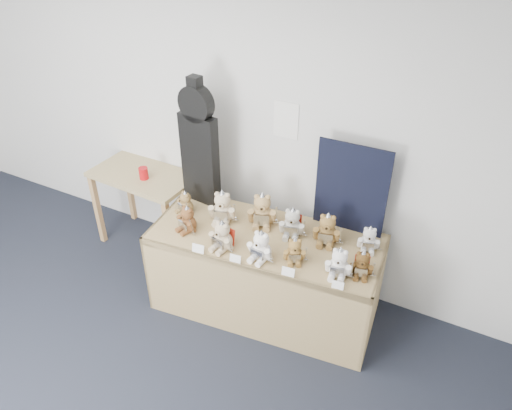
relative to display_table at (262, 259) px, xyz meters
The scene contains 22 objects.
room_shell 1.10m from the display_table, 100.16° to the left, with size 6.00×6.00×6.00m.
display_table is the anchor object (origin of this frame).
side_table 1.47m from the display_table, 166.34° to the left, with size 0.99×0.58×0.80m.
guitar_case 1.05m from the display_table, 158.04° to the left, with size 0.34×0.14×1.10m.
navy_board 0.88m from the display_table, 42.82° to the left, with size 0.56×0.02×0.75m, color black.
red_cup 1.41m from the display_table, 168.12° to the left, with size 0.08×0.08×0.11m, color #B60C11.
teddy_front_far_left 0.66m from the display_table, 167.56° to the right, with size 0.20×0.19×0.24m.
teddy_front_left 0.41m from the display_table, 140.08° to the right, with size 0.22×0.20×0.27m.
teddy_front_centre 0.33m from the display_table, 66.70° to the right, with size 0.22×0.19×0.27m.
teddy_front_right 0.40m from the display_table, 15.21° to the right, with size 0.19×0.18×0.22m.
teddy_front_far_right 0.70m from the display_table, ahead, with size 0.22×0.18×0.26m.
teddy_front_end 0.82m from the display_table, ahead, with size 0.19×0.17×0.23m.
teddy_back_left 0.52m from the display_table, 165.40° to the left, with size 0.26×0.23×0.31m.
teddy_back_centre_left 0.38m from the display_table, 117.60° to the left, with size 0.26×0.25×0.32m.
teddy_back_centre_right 0.37m from the display_table, 49.71° to the left, with size 0.23×0.21×0.27m.
teddy_back_right 0.56m from the display_table, 28.16° to the left, with size 0.24×0.21×0.29m.
teddy_back_end 0.84m from the display_table, 21.60° to the left, with size 0.19×0.17×0.23m.
teddy_back_far_left 0.80m from the display_table, behind, with size 0.17×0.17×0.22m.
entry_card_a 0.54m from the display_table, 138.32° to the right, with size 0.10×0.00×0.07m, color white.
entry_card_b 0.36m from the display_table, 103.38° to the right, with size 0.09×0.00×0.06m, color white.
entry_card_c 0.46m from the display_table, 37.33° to the right, with size 0.09×0.00×0.07m, color white.
entry_card_d 0.74m from the display_table, 17.35° to the right, with size 0.08×0.00×0.06m, color white.
Camera 1 is at (2.33, -0.81, 3.15)m, focal length 35.00 mm.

